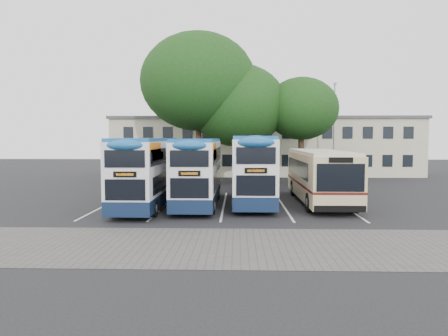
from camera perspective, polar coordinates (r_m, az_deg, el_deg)
name	(u,v)px	position (r m, az deg, el deg)	size (l,w,h in m)	color
ground	(298,221)	(21.49, 9.68, -6.82)	(120.00, 120.00, 0.00)	black
paving_strip	(263,246)	(16.43, 5.08, -10.13)	(40.00, 6.00, 0.01)	#595654
bay_lines	(224,205)	(26.23, 0.00, -4.79)	(14.12, 11.00, 0.01)	silver
depot_building	(265,145)	(48.00, 5.31, 2.96)	(32.40, 8.40, 6.20)	beige
lamp_post	(334,126)	(41.86, 14.19, 5.34)	(0.25, 1.05, 9.06)	gray
tree_left	(198,82)	(38.72, -3.37, 11.17)	(10.05, 10.05, 13.13)	black
tree_mid	(238,105)	(38.78, 1.81, 8.16)	(8.55, 8.55, 10.48)	black
tree_right	(302,109)	(38.95, 10.09, 7.62)	(6.42, 6.42, 9.26)	black
bus_dd_left	(147,169)	(25.44, -10.09, -0.17)	(2.31, 9.55, 3.98)	#101F3C
bus_dd_mid	(198,169)	(25.85, -3.37, -0.09)	(2.29, 9.47, 3.94)	#101F3C
bus_dd_right	(253,166)	(26.62, 3.74, 0.21)	(2.39, 9.85, 4.10)	#101F3C
bus_single	(320,173)	(27.61, 12.40, -0.65)	(2.74, 10.76, 3.21)	#CDBB88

